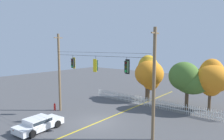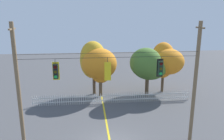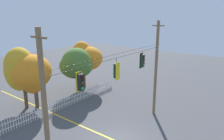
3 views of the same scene
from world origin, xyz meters
TOP-DOWN VIEW (x-y plane):
  - signal_support_span at (0.00, -0.00)m, footprint 12.17×1.10m
  - traffic_signal_southbound_primary at (-3.53, 0.01)m, footprint 0.43×0.38m
  - traffic_signal_northbound_secondary at (-0.19, -0.01)m, footprint 0.43×0.38m
  - traffic_signal_northbound_primary at (3.40, 0.01)m, footprint 0.43×0.38m
  - white_picket_fence at (1.12, 7.85)m, footprint 16.72×0.06m
  - autumn_maple_near_fence at (-0.92, 11.27)m, footprint 2.99×2.77m
  - autumn_maple_mid at (-0.14, 10.46)m, footprint 3.97×3.64m
  - autumn_oak_far_east at (5.28, 9.83)m, footprint 4.48×4.27m
  - autumn_maple_far_west at (7.61, 10.64)m, footprint 3.74×3.92m

SIDE VIEW (x-z plane):
  - white_picket_fence at x=1.12m, z-range 0.00..1.13m
  - autumn_maple_mid at x=-0.14m, z-range 0.84..6.35m
  - autumn_oak_far_east at x=5.28m, z-range 0.79..6.42m
  - autumn_maple_far_west at x=7.61m, z-range 0.83..6.84m
  - autumn_maple_near_fence at x=-0.92m, z-range 1.02..7.24m
  - signal_support_span at x=0.00m, z-range 0.09..8.88m
  - traffic_signal_northbound_secondary at x=-0.19m, z-range 4.83..6.34m
  - traffic_signal_southbound_primary at x=-3.53m, z-range 4.92..6.35m
  - traffic_signal_northbound_primary at x=3.40m, z-range 4.95..6.38m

